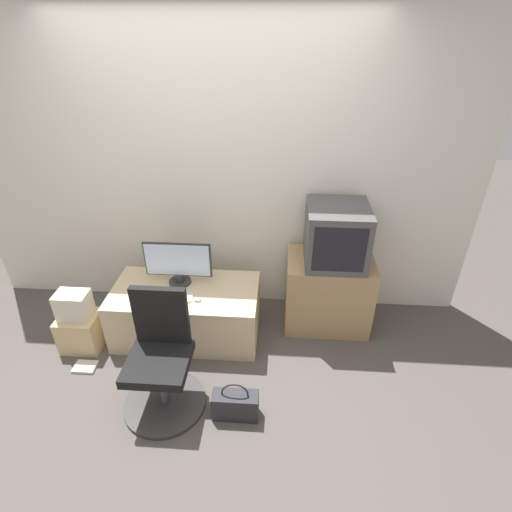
# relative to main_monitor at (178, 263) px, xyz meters

# --- Properties ---
(ground_plane) EXTENTS (12.00, 12.00, 0.00)m
(ground_plane) POSITION_rel_main_monitor_xyz_m (0.30, -0.87, -0.66)
(ground_plane) COLOR #4C4742
(wall_back) EXTENTS (4.40, 0.05, 2.60)m
(wall_back) POSITION_rel_main_monitor_xyz_m (0.30, 0.46, 0.64)
(wall_back) COLOR silver
(wall_back) RESTS_ON ground_plane
(desk) EXTENTS (1.22, 0.64, 0.47)m
(desk) POSITION_rel_main_monitor_xyz_m (0.06, -0.10, -0.43)
(desk) COLOR #CCB289
(desk) RESTS_ON ground_plane
(side_stand) EXTENTS (0.73, 0.50, 0.66)m
(side_stand) POSITION_rel_main_monitor_xyz_m (1.27, 0.14, -0.33)
(side_stand) COLOR #A37F56
(side_stand) RESTS_ON ground_plane
(main_monitor) EXTENTS (0.56, 0.19, 0.38)m
(main_monitor) POSITION_rel_main_monitor_xyz_m (0.00, 0.00, 0.00)
(main_monitor) COLOR #2D2D2D
(main_monitor) RESTS_ON desk
(keyboard) EXTENTS (0.37, 0.11, 0.01)m
(keyboard) POSITION_rel_main_monitor_xyz_m (-0.04, -0.22, -0.19)
(keyboard) COLOR silver
(keyboard) RESTS_ON desk
(mouse) EXTENTS (0.06, 0.04, 0.02)m
(mouse) POSITION_rel_main_monitor_xyz_m (0.20, -0.24, -0.19)
(mouse) COLOR silver
(mouse) RESTS_ON desk
(crt_tv) EXTENTS (0.49, 0.50, 0.49)m
(crt_tv) POSITION_rel_main_monitor_xyz_m (1.28, 0.13, 0.24)
(crt_tv) COLOR #474747
(crt_tv) RESTS_ON side_stand
(office_chair) EXTENTS (0.59, 0.59, 0.90)m
(office_chair) POSITION_rel_main_monitor_xyz_m (0.05, -0.82, -0.31)
(office_chair) COLOR #333333
(office_chair) RESTS_ON ground_plane
(cardboard_box_lower) EXTENTS (0.32, 0.28, 0.31)m
(cardboard_box_lower) POSITION_rel_main_monitor_xyz_m (-0.79, -0.32, -0.51)
(cardboard_box_lower) COLOR #D1B27F
(cardboard_box_lower) RESTS_ON ground_plane
(cardboard_box_upper) EXTENTS (0.26, 0.18, 0.23)m
(cardboard_box_upper) POSITION_rel_main_monitor_xyz_m (-0.79, -0.32, -0.23)
(cardboard_box_upper) COLOR beige
(cardboard_box_upper) RESTS_ON cardboard_box_lower
(handbag) EXTENTS (0.32, 0.13, 0.32)m
(handbag) POSITION_rel_main_monitor_xyz_m (0.57, -0.93, -0.55)
(handbag) COLOR #232328
(handbag) RESTS_ON ground_plane
(book) EXTENTS (0.17, 0.13, 0.02)m
(book) POSITION_rel_main_monitor_xyz_m (-0.68, -0.58, -0.65)
(book) COLOR beige
(book) RESTS_ON ground_plane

